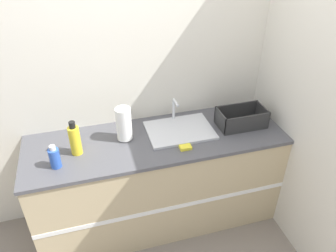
# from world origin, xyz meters

# --- Properties ---
(ground_plane) EXTENTS (12.00, 12.00, 0.00)m
(ground_plane) POSITION_xyz_m (0.00, 0.00, 0.00)
(ground_plane) COLOR slate
(wall_back) EXTENTS (4.45, 0.06, 2.60)m
(wall_back) POSITION_xyz_m (0.00, 0.68, 1.30)
(wall_back) COLOR beige
(wall_back) RESTS_ON ground_plane
(wall_right) EXTENTS (0.06, 2.65, 2.60)m
(wall_right) POSITION_xyz_m (1.06, 0.33, 1.30)
(wall_right) COLOR beige
(wall_right) RESTS_ON ground_plane
(counter_cabinet) EXTENTS (2.08, 0.68, 0.91)m
(counter_cabinet) POSITION_xyz_m (0.00, 0.33, 0.45)
(counter_cabinet) COLOR tan
(counter_cabinet) RESTS_ON ground_plane
(sink) EXTENTS (0.53, 0.39, 0.22)m
(sink) POSITION_xyz_m (0.20, 0.37, 0.92)
(sink) COLOR silver
(sink) RESTS_ON counter_cabinet
(paper_towel_roll) EXTENTS (0.12, 0.12, 0.28)m
(paper_towel_roll) POSITION_xyz_m (-0.25, 0.38, 1.05)
(paper_towel_roll) COLOR #4C4C51
(paper_towel_roll) RESTS_ON counter_cabinet
(dish_rack) EXTENTS (0.39, 0.22, 0.15)m
(dish_rack) POSITION_xyz_m (0.72, 0.32, 0.96)
(dish_rack) COLOR #2D2D2D
(dish_rack) RESTS_ON counter_cabinet
(bottle_yellow) EXTENTS (0.08, 0.08, 0.28)m
(bottle_yellow) POSITION_xyz_m (-0.62, 0.30, 1.03)
(bottle_yellow) COLOR yellow
(bottle_yellow) RESTS_ON counter_cabinet
(bottle_blue) EXTENTS (0.08, 0.08, 0.18)m
(bottle_blue) POSITION_xyz_m (-0.77, 0.18, 0.98)
(bottle_blue) COLOR #2D56B7
(bottle_blue) RESTS_ON counter_cabinet
(sponge) EXTENTS (0.09, 0.06, 0.02)m
(sponge) POSITION_xyz_m (0.17, 0.13, 0.92)
(sponge) COLOR yellow
(sponge) RESTS_ON counter_cabinet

